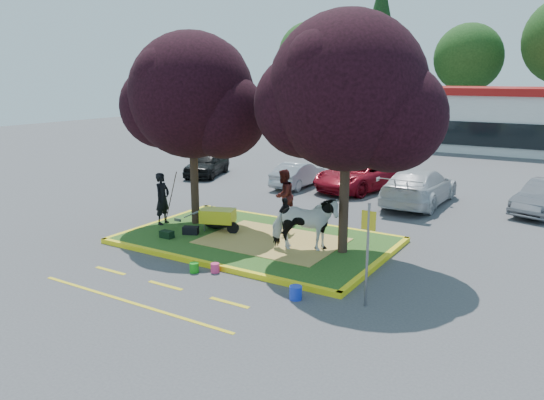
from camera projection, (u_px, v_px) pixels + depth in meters
The scene contains 31 objects.
ground at pixel (256, 242), 16.91m from camera, with size 90.00×90.00×0.00m, color #424244.
median_island at pixel (256, 240), 16.89m from camera, with size 8.00×5.00×0.15m, color #204C18.
curb_near at pixel (205, 264), 14.75m from camera, with size 8.30×0.16×0.15m, color yellow.
curb_far at pixel (296, 222), 19.03m from camera, with size 8.30×0.16×0.15m, color yellow.
curb_left at pixel (161, 222), 18.97m from camera, with size 0.16×5.30×0.15m, color yellow.
curb_right at pixel (378, 263), 14.81m from camera, with size 0.16×5.30×0.15m, color yellow.
straw_bedding at pixel (272, 241), 16.56m from camera, with size 4.20×3.00×0.01m, color tan.
tree_purple_left at pixel (192, 101), 17.64m from camera, with size 5.06×4.20×6.51m.
tree_purple_right at pixel (348, 99), 14.53m from camera, with size 5.30×4.40×6.82m.
fire_lane_stripe_a at pixel (111, 271), 14.44m from camera, with size 1.10×0.12×0.01m, color yellow.
fire_lane_stripe_b at pixel (165, 285), 13.42m from camera, with size 1.10×0.12×0.01m, color yellow.
fire_lane_stripe_c at pixel (229, 303), 12.40m from camera, with size 1.10×0.12×0.01m, color yellow.
fire_lane_long at pixel (130, 302), 12.43m from camera, with size 6.00×0.10×0.01m, color yellow.
retail_building at pixel (489, 117), 38.59m from camera, with size 20.40×8.40×4.40m.
treeline at pixel (506, 46), 45.72m from camera, with size 46.58×7.80×14.63m.
cow at pixel (305, 224), 15.44m from camera, with size 0.89×1.96×1.66m, color white.
calf at pixel (215, 222), 17.92m from camera, with size 0.98×0.56×0.43m, color black.
handler at pixel (162, 198), 18.33m from camera, with size 0.65×0.43×1.79m, color black.
visitor_a at pixel (283, 196), 18.62m from camera, with size 0.90×0.70×1.86m, color #3E1311.
visitor_b at pixel (285, 216), 17.19m from camera, with size 0.71×0.30×1.21m, color black.
wheelbarrow at pixel (218, 216), 17.50m from camera, with size 1.98×1.00×0.75m.
gear_bag_dark at pixel (191, 230), 17.25m from camera, with size 0.50×0.27×0.25m, color black.
gear_bag_green at pixel (167, 234), 16.87m from camera, with size 0.43×0.26×0.23m, color black.
sign_post at pixel (368, 244), 11.89m from camera, with size 0.34×0.06×2.44m.
bucket_green at pixel (194, 268), 14.30m from camera, with size 0.25×0.25×0.27m, color #1A9D18.
bucket_pink at pixel (215, 268), 14.29m from camera, with size 0.24×0.24×0.26m, color #F13572.
bucket_blue at pixel (296, 293), 12.57m from camera, with size 0.31×0.31×0.33m, color #1936CA.
car_black at pixel (207, 163), 28.18m from camera, with size 1.56×3.88×1.32m, color black.
car_silver at pixel (298, 174), 25.33m from camera, with size 1.25×3.58×1.18m, color #9D9FA5.
car_red at pixel (362, 175), 24.59m from camera, with size 2.39×5.17×1.44m, color maroon.
car_white at pixel (419, 186), 21.79m from camera, with size 2.12×5.21×1.51m, color silver.
Camera 1 is at (8.89, -13.50, 5.17)m, focal length 35.00 mm.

